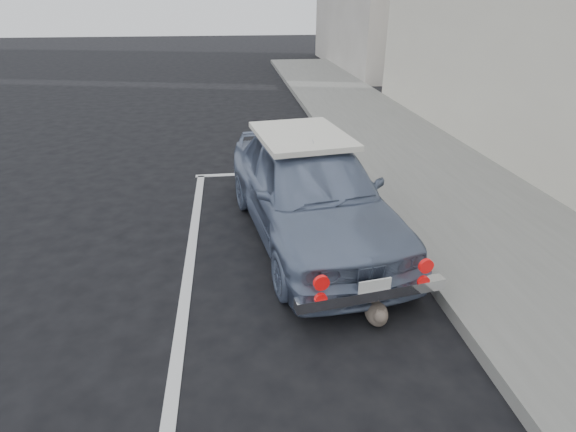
% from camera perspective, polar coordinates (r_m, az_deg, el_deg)
% --- Properties ---
extents(pline_front, '(3.00, 0.12, 0.01)m').
position_cam_1_polar(pline_front, '(8.42, -1.39, 5.53)').
color(pline_front, silver).
rests_on(pline_front, ground).
extents(pline_side, '(0.12, 7.00, 0.01)m').
position_cam_1_polar(pline_side, '(5.29, -12.75, -8.61)').
color(pline_side, silver).
rests_on(pline_side, ground).
extents(retro_coupe, '(2.18, 4.21, 1.37)m').
position_cam_1_polar(retro_coupe, '(5.91, 2.80, 3.52)').
color(retro_coupe, gray).
rests_on(retro_coupe, ground).
extents(cat, '(0.26, 0.52, 0.28)m').
position_cam_1_polar(cat, '(4.66, 11.22, -11.90)').
color(cat, brown).
rests_on(cat, ground).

